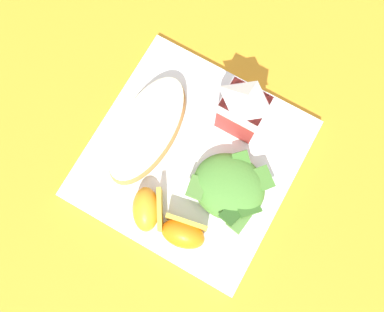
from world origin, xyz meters
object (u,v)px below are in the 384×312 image
object	(u,v)px
cheesy_pizza_bread	(149,128)
orange_wedge_middle	(183,233)
white_plate	(192,159)
orange_wedge_front	(147,209)
green_salad_pile	(229,187)
milk_carton	(243,109)

from	to	relation	value
cheesy_pizza_bread	orange_wedge_middle	xyz separation A→B (m)	(0.11, -0.10, 0.00)
cheesy_pizza_bread	orange_wedge_middle	world-z (taller)	orange_wedge_middle
white_plate	orange_wedge_middle	distance (m)	0.11
cheesy_pizza_bread	white_plate	bearing A→B (deg)	-2.68
orange_wedge_front	orange_wedge_middle	world-z (taller)	same
green_salad_pile	milk_carton	size ratio (longest dim) A/B	0.96
cheesy_pizza_bread	milk_carton	world-z (taller)	milk_carton
white_plate	milk_carton	world-z (taller)	milk_carton
green_salad_pile	milk_carton	world-z (taller)	milk_carton
orange_wedge_front	orange_wedge_middle	distance (m)	0.06
milk_carton	cheesy_pizza_bread	bearing A→B (deg)	-144.20
orange_wedge_front	white_plate	bearing A→B (deg)	80.79
milk_carton	orange_wedge_middle	bearing A→B (deg)	-86.93
green_salad_pile	milk_carton	xyz separation A→B (m)	(-0.03, 0.09, 0.04)
green_salad_pile	orange_wedge_front	size ratio (longest dim) A/B	1.51
cheesy_pizza_bread	orange_wedge_front	xyz separation A→B (m)	(0.06, -0.10, 0.00)
white_plate	orange_wedge_middle	world-z (taller)	orange_wedge_middle
green_salad_pile	cheesy_pizza_bread	bearing A→B (deg)	172.71
white_plate	orange_wedge_front	size ratio (longest dim) A/B	4.00
cheesy_pizza_bread	milk_carton	size ratio (longest dim) A/B	1.56
green_salad_pile	milk_carton	bearing A→B (deg)	109.56
white_plate	green_salad_pile	xyz separation A→B (m)	(0.07, -0.01, 0.03)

